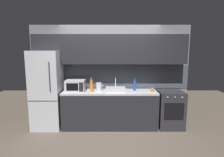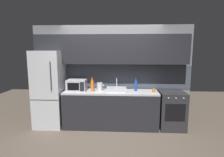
{
  "view_description": "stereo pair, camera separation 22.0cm",
  "coord_description": "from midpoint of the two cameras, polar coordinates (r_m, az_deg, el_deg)",
  "views": [
    {
      "loc": [
        0.05,
        -3.47,
        1.9
      ],
      "look_at": [
        0.03,
        0.9,
        1.21
      ],
      "focal_mm": 29.72,
      "sensor_mm": 36.0,
      "label": 1
    },
    {
      "loc": [
        0.27,
        -3.46,
        1.9
      ],
      "look_at": [
        0.03,
        0.9,
        1.21
      ],
      "focal_mm": 29.72,
      "sensor_mm": 36.0,
      "label": 2
    }
  ],
  "objects": [
    {
      "name": "kettle",
      "position": [
        4.53,
        -5.22,
        -2.52
      ],
      "size": [
        0.17,
        0.14,
        0.22
      ],
      "color": "#B7BABF",
      "rests_on": "counter_run"
    },
    {
      "name": "ground_plane",
      "position": [
        3.95,
        -2.25,
        -19.74
      ],
      "size": [
        10.0,
        10.0,
        0.0
      ],
      "primitive_type": "plane",
      "color": "#4C4238"
    },
    {
      "name": "microwave",
      "position": [
        4.58,
        -12.29,
        -2.13
      ],
      "size": [
        0.46,
        0.35,
        0.27
      ],
      "color": "#A8AAAF",
      "rests_on": "counter_run"
    },
    {
      "name": "refrigerator",
      "position": [
        4.77,
        -20.3,
        -3.27
      ],
      "size": [
        0.68,
        0.69,
        1.87
      ],
      "color": "#ADAFB5",
      "rests_on": "ground"
    },
    {
      "name": "sink_basin",
      "position": [
        4.5,
        -0.02,
        -3.34
      ],
      "size": [
        0.48,
        0.38,
        0.3
      ],
      "color": "#ADAFB5",
      "rests_on": "counter_run"
    },
    {
      "name": "wine_bottle_orange",
      "position": [
        4.43,
        -7.52,
        -2.3
      ],
      "size": [
        0.07,
        0.07,
        0.34
      ],
      "color": "orange",
      "rests_on": "counter_run"
    },
    {
      "name": "back_wall",
      "position": [
        4.68,
        -1.73,
        4.66
      ],
      "size": [
        4.0,
        0.44,
        2.5
      ],
      "color": "slate",
      "rests_on": "ground"
    },
    {
      "name": "oven_range",
      "position": [
        4.78,
        16.36,
        -9.06
      ],
      "size": [
        0.6,
        0.62,
        0.9
      ],
      "color": "#232326",
      "rests_on": "ground"
    },
    {
      "name": "mug_amber",
      "position": [
        4.48,
        11.22,
        -3.54
      ],
      "size": [
        0.08,
        0.08,
        0.09
      ],
      "primitive_type": "cylinder",
      "color": "#B27019",
      "rests_on": "counter_run"
    },
    {
      "name": "wine_bottle_blue",
      "position": [
        4.53,
        5.85,
        -2.16
      ],
      "size": [
        0.07,
        0.07,
        0.32
      ],
      "color": "#234299",
      "rests_on": "counter_run"
    },
    {
      "name": "counter_run",
      "position": [
        4.6,
        -1.79,
        -9.4
      ],
      "size": [
        2.26,
        0.6,
        0.9
      ],
      "color": "black",
      "rests_on": "ground"
    }
  ]
}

